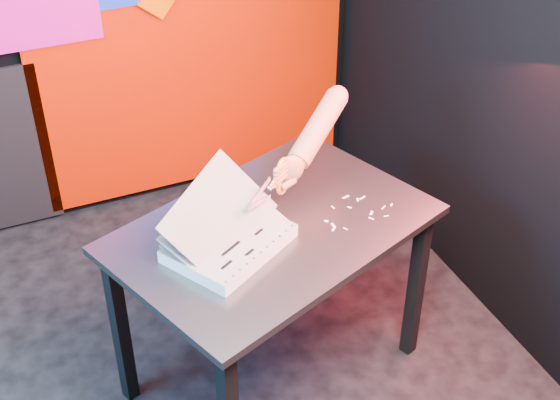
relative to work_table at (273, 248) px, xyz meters
name	(u,v)px	position (x,y,z in m)	size (l,w,h in m)	color
room	(125,112)	(-0.48, -0.07, 0.70)	(3.01, 3.01, 2.71)	black
backdrop	(66,40)	(-0.42, 1.39, 0.31)	(2.88, 0.05, 2.08)	#BB1500
work_table	(273,248)	(0.00, 0.00, 0.00)	(1.28, 1.07, 0.75)	black
printout_stack	(229,242)	(-0.18, -0.06, 0.13)	(0.49, 0.45, 0.30)	beige
scissors	(280,179)	(0.06, 0.08, 0.24)	(0.22, 0.16, 0.15)	silver
hand_forearm	(314,134)	(0.26, 0.22, 0.30)	(0.41, 0.31, 0.23)	#985138
paper_clippings	(354,212)	(0.30, -0.04, 0.10)	(0.28, 0.19, 0.00)	beige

